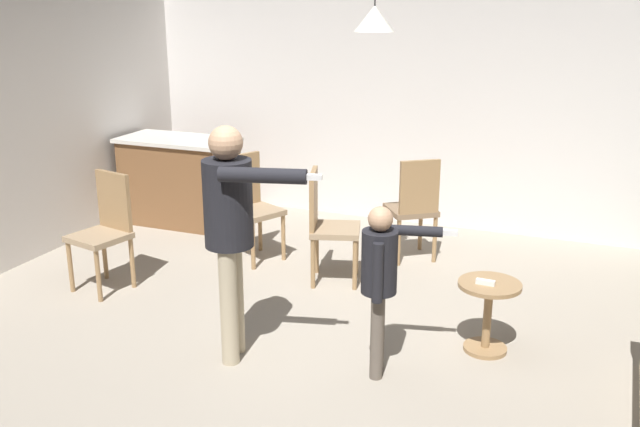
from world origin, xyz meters
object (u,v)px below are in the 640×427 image
(dining_chair_by_counter, at_px, (251,203))
(kitchen_counter, at_px, (180,181))
(person_child, at_px, (381,273))
(person_adult, at_px, (231,219))
(spare_remote_on_table, at_px, (485,282))
(side_table_by_couch, at_px, (488,308))
(dining_chair_centre_back, at_px, (327,222))
(dining_chair_near_wall, at_px, (414,205))
(dining_chair_spare, at_px, (105,227))

(dining_chair_by_counter, bearing_deg, kitchen_counter, -93.45)
(person_child, bearing_deg, dining_chair_by_counter, -145.86)
(person_adult, height_order, spare_remote_on_table, person_adult)
(side_table_by_couch, distance_m, dining_chair_by_counter, 2.63)
(dining_chair_centre_back, height_order, spare_remote_on_table, dining_chair_centre_back)
(side_table_by_couch, relative_size, person_adult, 0.32)
(dining_chair_by_counter, relative_size, dining_chair_near_wall, 1.00)
(side_table_by_couch, bearing_deg, person_adult, -155.11)
(person_child, bearing_deg, kitchen_counter, -140.97)
(kitchen_counter, bearing_deg, person_child, -37.65)
(dining_chair_centre_back, distance_m, spare_remote_on_table, 1.71)
(kitchen_counter, height_order, person_adult, person_adult)
(spare_remote_on_table, bearing_deg, dining_chair_near_wall, 120.05)
(kitchen_counter, xyz_separation_m, person_child, (3.01, -2.32, 0.25))
(dining_chair_by_counter, bearing_deg, person_child, 73.21)
(dining_chair_centre_back, bearing_deg, spare_remote_on_table, 44.06)
(side_table_by_couch, distance_m, person_adult, 1.90)
(kitchen_counter, distance_m, dining_chair_by_counter, 1.41)
(person_adult, height_order, person_child, person_adult)
(side_table_by_couch, relative_size, dining_chair_spare, 0.52)
(side_table_by_couch, distance_m, spare_remote_on_table, 0.22)
(kitchen_counter, distance_m, dining_chair_spare, 1.83)
(side_table_by_couch, distance_m, dining_chair_near_wall, 1.84)
(side_table_by_couch, bearing_deg, dining_chair_by_counter, 156.40)
(person_adult, relative_size, dining_chair_spare, 1.64)
(dining_chair_by_counter, height_order, dining_chair_centre_back, same)
(person_adult, xyz_separation_m, dining_chair_near_wall, (0.66, 2.30, -0.47))
(person_adult, height_order, dining_chair_by_counter, person_adult)
(dining_chair_spare, bearing_deg, dining_chair_by_counter, -114.18)
(dining_chair_spare, bearing_deg, person_adult, 169.12)
(kitchen_counter, relative_size, spare_remote_on_table, 9.69)
(side_table_by_couch, relative_size, dining_chair_near_wall, 0.52)
(side_table_by_couch, xyz_separation_m, dining_chair_by_counter, (-2.40, 1.05, 0.22))
(kitchen_counter, height_order, side_table_by_couch, kitchen_counter)
(person_child, distance_m, dining_chair_by_counter, 2.43)
(kitchen_counter, relative_size, dining_chair_centre_back, 1.26)
(kitchen_counter, height_order, dining_chair_near_wall, dining_chair_near_wall)
(person_child, bearing_deg, dining_chair_centre_back, -159.71)
(kitchen_counter, bearing_deg, dining_chair_by_counter, -29.21)
(side_table_by_couch, xyz_separation_m, spare_remote_on_table, (-0.02, -0.05, 0.21))
(kitchen_counter, height_order, dining_chair_spare, dining_chair_spare)
(person_adult, bearing_deg, person_child, 84.28)
(spare_remote_on_table, bearing_deg, dining_chair_by_counter, 155.27)
(dining_chair_near_wall, relative_size, dining_chair_spare, 1.00)
(person_adult, distance_m, dining_chair_spare, 1.81)
(dining_chair_by_counter, height_order, dining_chair_near_wall, same)
(person_adult, bearing_deg, side_table_by_couch, 100.31)
(dining_chair_by_counter, bearing_deg, side_table_by_couch, 92.16)
(dining_chair_spare, xyz_separation_m, spare_remote_on_table, (3.19, 0.01, -0.01))
(dining_chair_near_wall, relative_size, dining_chair_centre_back, 1.00)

